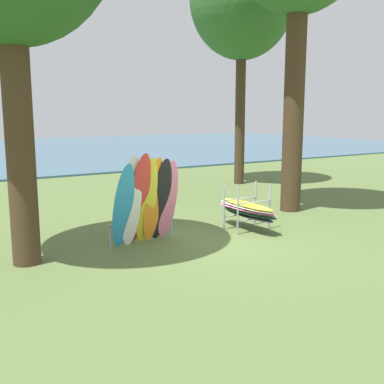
% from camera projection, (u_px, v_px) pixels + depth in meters
% --- Properties ---
extents(ground_plane, '(80.00, 80.00, 0.00)m').
position_uv_depth(ground_plane, '(214.00, 243.00, 11.17)').
color(ground_plane, '#566B38').
extents(leaning_board_pile, '(1.87, 0.83, 2.25)m').
position_uv_depth(leaning_board_pile, '(146.00, 202.00, 10.84)').
color(leaning_board_pile, '#2D8ED1').
rests_on(leaning_board_pile, ground).
extents(board_storage_rack, '(1.15, 2.13, 1.25)m').
position_uv_depth(board_storage_rack, '(247.00, 209.00, 12.38)').
color(board_storage_rack, '#9EA0A5').
rests_on(board_storage_rack, ground).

